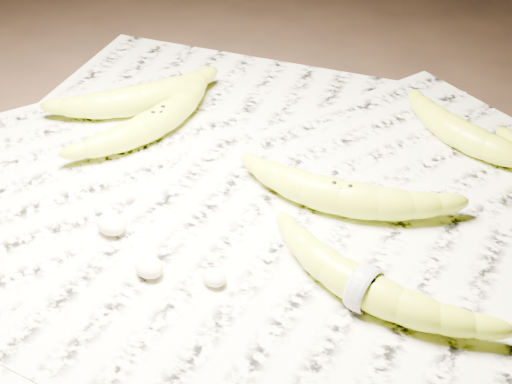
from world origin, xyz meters
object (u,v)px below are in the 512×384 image
Objects in this scene: banana_taped at (364,286)px; banana_upper_a at (464,133)px; banana_left_b at (139,97)px; banana_center at (342,195)px; banana_left_a at (158,119)px.

banana_upper_a is at bearing 99.00° from banana_taped.
banana_left_b and banana_center have the same top height.
banana_left_b is 0.33m from banana_center.
banana_taped is (0.41, -0.13, -0.00)m from banana_left_b.
banana_taped is (0.36, -0.10, -0.00)m from banana_left_a.
banana_left_b is 1.07× the size of banana_upper_a.
banana_taped is 0.31m from banana_upper_a.
banana_left_a is at bearing -133.50° from banana_upper_a.
banana_center is (0.27, 0.00, 0.00)m from banana_left_a.
banana_left_b is 0.42m from banana_upper_a.
banana_left_a and banana_upper_a have the same top height.
banana_left_b is at bearing 165.34° from banana_taped.
banana_left_a is 1.13× the size of banana_upper_a.
banana_center reaches higher than banana_taped.
banana_center reaches higher than banana_upper_a.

